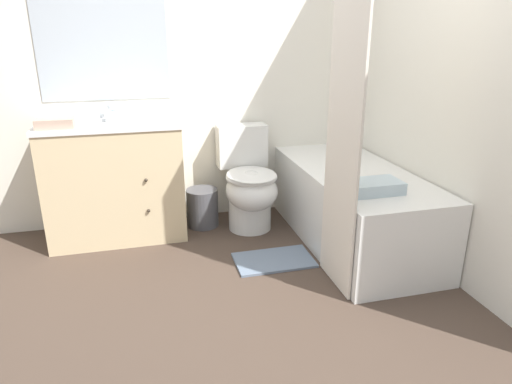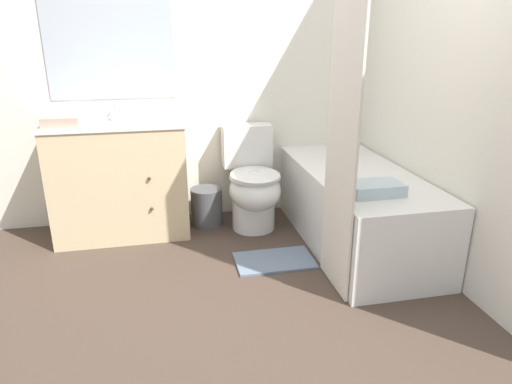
{
  "view_description": "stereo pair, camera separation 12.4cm",
  "coord_description": "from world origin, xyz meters",
  "px_view_note": "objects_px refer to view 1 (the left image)",
  "views": [
    {
      "loc": [
        -0.57,
        -1.78,
        1.48
      ],
      "look_at": [
        0.11,
        0.81,
        0.52
      ],
      "focal_mm": 32.0,
      "sensor_mm": 36.0,
      "label": 1
    },
    {
      "loc": [
        -0.45,
        -1.81,
        1.48
      ],
      "look_at": [
        0.11,
        0.81,
        0.52
      ],
      "focal_mm": 32.0,
      "sensor_mm": 36.0,
      "label": 2
    }
  ],
  "objects_px": {
    "bath_mat": "(274,260)",
    "wastebasket": "(202,208)",
    "tissue_box": "(116,115)",
    "vanity_cabinet": "(115,180)",
    "bath_towel_folded": "(375,187)",
    "sink_faucet": "(110,113)",
    "bathtub": "(352,206)",
    "hand_towel_folded": "(55,123)",
    "toilet": "(249,185)"
  },
  "relations": [
    {
      "from": "bathtub",
      "to": "tissue_box",
      "type": "distance_m",
      "value": 1.81
    },
    {
      "from": "sink_faucet",
      "to": "bathtub",
      "type": "xyz_separation_m",
      "value": [
        1.65,
        -0.7,
        -0.63
      ]
    },
    {
      "from": "vanity_cabinet",
      "to": "bath_towel_folded",
      "type": "bearing_deg",
      "value": -32.37
    },
    {
      "from": "tissue_box",
      "to": "bathtub",
      "type": "bearing_deg",
      "value": -19.18
    },
    {
      "from": "toilet",
      "to": "tissue_box",
      "type": "height_order",
      "value": "tissue_box"
    },
    {
      "from": "vanity_cabinet",
      "to": "hand_towel_folded",
      "type": "height_order",
      "value": "hand_towel_folded"
    },
    {
      "from": "sink_faucet",
      "to": "tissue_box",
      "type": "xyz_separation_m",
      "value": [
        0.05,
        -0.15,
        0.0
      ]
    },
    {
      "from": "sink_faucet",
      "to": "tissue_box",
      "type": "distance_m",
      "value": 0.16
    },
    {
      "from": "wastebasket",
      "to": "sink_faucet",
      "type": "bearing_deg",
      "value": 166.59
    },
    {
      "from": "wastebasket",
      "to": "tissue_box",
      "type": "distance_m",
      "value": 0.96
    },
    {
      "from": "vanity_cabinet",
      "to": "bathtub",
      "type": "distance_m",
      "value": 1.74
    },
    {
      "from": "bathtub",
      "to": "hand_towel_folded",
      "type": "height_order",
      "value": "hand_towel_folded"
    },
    {
      "from": "toilet",
      "to": "bath_mat",
      "type": "height_order",
      "value": "toilet"
    },
    {
      "from": "bathtub",
      "to": "tissue_box",
      "type": "relative_size",
      "value": 11.99
    },
    {
      "from": "tissue_box",
      "to": "bath_mat",
      "type": "relative_size",
      "value": 0.25
    },
    {
      "from": "bath_mat",
      "to": "wastebasket",
      "type": "bearing_deg",
      "value": 117.29
    },
    {
      "from": "sink_faucet",
      "to": "bathtub",
      "type": "distance_m",
      "value": 1.9
    },
    {
      "from": "wastebasket",
      "to": "hand_towel_folded",
      "type": "height_order",
      "value": "hand_towel_folded"
    },
    {
      "from": "bathtub",
      "to": "bath_towel_folded",
      "type": "bearing_deg",
      "value": -102.07
    },
    {
      "from": "sink_faucet",
      "to": "bath_mat",
      "type": "xyz_separation_m",
      "value": [
        1.0,
        -0.87,
        -0.9
      ]
    },
    {
      "from": "bath_mat",
      "to": "bathtub",
      "type": "bearing_deg",
      "value": 14.83
    },
    {
      "from": "vanity_cabinet",
      "to": "bathtub",
      "type": "xyz_separation_m",
      "value": [
        1.65,
        -0.53,
        -0.17
      ]
    },
    {
      "from": "hand_towel_folded",
      "to": "bath_mat",
      "type": "bearing_deg",
      "value": -22.54
    },
    {
      "from": "bath_towel_folded",
      "to": "bath_mat",
      "type": "distance_m",
      "value": 0.84
    },
    {
      "from": "hand_towel_folded",
      "to": "bath_mat",
      "type": "distance_m",
      "value": 1.7
    },
    {
      "from": "tissue_box",
      "to": "sink_faucet",
      "type": "bearing_deg",
      "value": 108.44
    },
    {
      "from": "bathtub",
      "to": "bath_towel_folded",
      "type": "height_order",
      "value": "bath_towel_folded"
    },
    {
      "from": "sink_faucet",
      "to": "hand_towel_folded",
      "type": "bearing_deg",
      "value": -135.85
    },
    {
      "from": "sink_faucet",
      "to": "tissue_box",
      "type": "bearing_deg",
      "value": -71.56
    },
    {
      "from": "bathtub",
      "to": "bath_mat",
      "type": "bearing_deg",
      "value": -165.17
    },
    {
      "from": "wastebasket",
      "to": "bath_towel_folded",
      "type": "distance_m",
      "value": 1.43
    },
    {
      "from": "sink_faucet",
      "to": "bathtub",
      "type": "height_order",
      "value": "sink_faucet"
    },
    {
      "from": "hand_towel_folded",
      "to": "bath_towel_folded",
      "type": "distance_m",
      "value": 2.08
    },
    {
      "from": "toilet",
      "to": "bath_mat",
      "type": "xyz_separation_m",
      "value": [
        0.02,
        -0.6,
        -0.34
      ]
    },
    {
      "from": "tissue_box",
      "to": "vanity_cabinet",
      "type": "bearing_deg",
      "value": -153.64
    },
    {
      "from": "vanity_cabinet",
      "to": "bath_towel_folded",
      "type": "height_order",
      "value": "vanity_cabinet"
    },
    {
      "from": "sink_faucet",
      "to": "toilet",
      "type": "height_order",
      "value": "sink_faucet"
    },
    {
      "from": "vanity_cabinet",
      "to": "wastebasket",
      "type": "bearing_deg",
      "value": 1.94
    },
    {
      "from": "bathtub",
      "to": "hand_towel_folded",
      "type": "xyz_separation_m",
      "value": [
        -1.98,
        0.38,
        0.63
      ]
    },
    {
      "from": "toilet",
      "to": "hand_towel_folded",
      "type": "distance_m",
      "value": 1.42
    },
    {
      "from": "sink_faucet",
      "to": "bath_mat",
      "type": "height_order",
      "value": "sink_faucet"
    },
    {
      "from": "tissue_box",
      "to": "hand_towel_folded",
      "type": "distance_m",
      "value": 0.42
    },
    {
      "from": "hand_towel_folded",
      "to": "toilet",
      "type": "bearing_deg",
      "value": 2.06
    },
    {
      "from": "tissue_box",
      "to": "bath_towel_folded",
      "type": "xyz_separation_m",
      "value": [
        1.5,
        -1.01,
        -0.33
      ]
    },
    {
      "from": "hand_towel_folded",
      "to": "bath_towel_folded",
      "type": "height_order",
      "value": "hand_towel_folded"
    },
    {
      "from": "bath_towel_folded",
      "to": "bath_mat",
      "type": "bearing_deg",
      "value": 152.7
    },
    {
      "from": "hand_towel_folded",
      "to": "bath_towel_folded",
      "type": "bearing_deg",
      "value": -23.96
    },
    {
      "from": "toilet",
      "to": "bath_towel_folded",
      "type": "bearing_deg",
      "value": -57.22
    },
    {
      "from": "toilet",
      "to": "bathtub",
      "type": "height_order",
      "value": "toilet"
    },
    {
      "from": "wastebasket",
      "to": "bath_towel_folded",
      "type": "bearing_deg",
      "value": -47.56
    }
  ]
}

